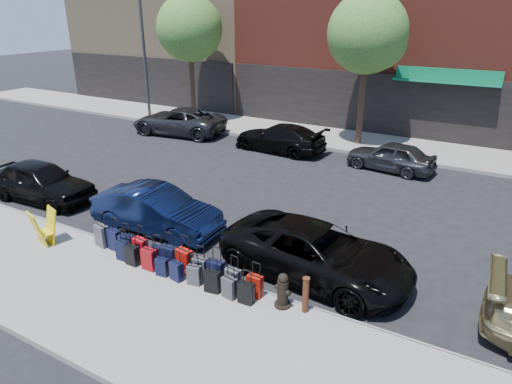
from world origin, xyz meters
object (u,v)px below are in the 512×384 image
Objects in this scene: suitcase_front_5 at (169,258)px; display_rack at (44,228)px; fire_hydrant at (283,291)px; car_near_1 at (157,210)px; car_far_1 at (280,138)px; car_near_0 at (41,181)px; car_far_0 at (179,121)px; tree_center at (370,36)px; bollard at (306,294)px; car_far_2 at (391,156)px; tree_left at (191,30)px; streetlight at (146,43)px; car_near_2 at (316,252)px.

display_rack is (-4.06, -0.74, 0.20)m from suitcase_front_5.
fire_hydrant is 0.20× the size of car_near_1.
display_rack is 12.32m from car_far_1.
car_far_0 is at bearing 5.70° from car_near_0.
car_near_0 reaches higher than suitcase_front_5.
tree_center reaches higher than car_near_0.
tree_center is at bearing 134.90° from car_far_1.
car_far_1 is (-3.24, -2.82, -4.73)m from tree_center.
tree_center is at bearing 102.84° from bollard.
tree_center is at bearing -35.80° from car_near_0.
car_far_2 is (10.32, 9.72, -0.09)m from car_near_0.
bollard is 0.24× the size of car_far_2.
streetlight reaches higher than tree_left.
car_near_2 is at bearing -43.26° from tree_left.
bollard is at bearing -39.02° from streetlight.
car_far_0 is at bearing 138.25° from bollard.
tree_center is 15.74m from car_near_0.
car_far_0 reaches higher than car_near_1.
car_near_0 is at bearing 166.65° from suitcase_front_5.
suitcase_front_5 reaches higher than bollard.
bollard is at bearing -108.88° from car_near_1.
suitcase_front_5 is at bearing -178.57° from bollard.
car_near_1 is (5.37, 0.20, -0.03)m from car_near_0.
car_near_2 reaches higher than car_far_2.
display_rack is (-7.44, -0.77, 0.13)m from fire_hydrant.
bollard is at bearing -77.16° from tree_center.
bollard is at bearing 11.86° from car_far_2.
tree_left is 0.91× the size of streetlight.
streetlight is 5.81m from car_far_0.
car_far_1 is (-6.01, 9.66, -0.03)m from car_near_2.
car_near_2 is at bearing 35.76° from car_far_1.
car_near_0 reaches higher than car_far_2.
tree_left is at bearing -170.09° from car_far_0.
display_rack is at bearing -23.24° from car_far_2.
tree_center is 16.47m from display_rack.
tree_left is at bearing 148.22° from fire_hydrant.
display_rack reaches higher than fire_hydrant.
fire_hydrant is 0.56m from bollard.
suitcase_front_5 is 0.24× the size of car_near_0.
suitcase_front_5 is 4.13m from display_rack.
tree_left is 15.48m from car_near_1.
car_near_1 is (2.07, 2.55, 0.03)m from display_rack.
car_far_0 reaches higher than fire_hydrant.
tree_left is 6.81× the size of display_rack.
bollard is (3.93, 0.10, 0.13)m from suitcase_front_5.
bollard reaches higher than fire_hydrant.
car_near_1 is at bearing 95.47° from car_near_2.
streetlight is 21.49m from fire_hydrant.
bollard is 0.18× the size of car_near_2.
fire_hydrant is 0.16× the size of car_far_0.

